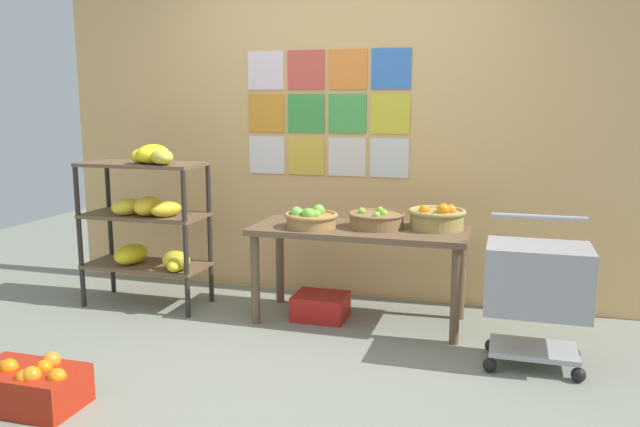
# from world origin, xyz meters

# --- Properties ---
(ground) EXTENTS (9.04, 9.04, 0.00)m
(ground) POSITION_xyz_m (0.00, 0.00, 0.00)
(ground) COLOR gray
(back_wall_with_art) EXTENTS (4.61, 0.07, 2.88)m
(back_wall_with_art) POSITION_xyz_m (-0.00, 1.55, 1.44)
(back_wall_with_art) COLOR #E2AF6D
(back_wall_with_art) RESTS_ON ground
(banana_shelf_unit) EXTENTS (0.90, 0.46, 1.20)m
(banana_shelf_unit) POSITION_xyz_m (-1.27, 0.84, 0.70)
(banana_shelf_unit) COLOR #292720
(banana_shelf_unit) RESTS_ON ground
(display_table) EXTENTS (1.46, 0.61, 0.66)m
(display_table) POSITION_xyz_m (0.28, 0.97, 0.57)
(display_table) COLOR brown
(display_table) RESTS_ON ground
(fruit_basket_centre) EXTENTS (0.36, 0.36, 0.15)m
(fruit_basket_centre) POSITION_xyz_m (-0.04, 0.88, 0.72)
(fruit_basket_centre) COLOR #A37B44
(fruit_basket_centre) RESTS_ON display_table
(fruit_basket_back_right) EXTENTS (0.39, 0.39, 0.18)m
(fruit_basket_back_right) POSITION_xyz_m (0.78, 1.07, 0.74)
(fruit_basket_back_right) COLOR #A38B47
(fruit_basket_back_right) RESTS_ON display_table
(fruit_basket_back_left) EXTENTS (0.38, 0.38, 0.13)m
(fruit_basket_back_left) POSITION_xyz_m (0.38, 0.99, 0.72)
(fruit_basket_back_left) COLOR olive
(fruit_basket_back_left) RESTS_ON display_table
(produce_crate_under_table) EXTENTS (0.36, 0.30, 0.17)m
(produce_crate_under_table) POSITION_xyz_m (0.01, 0.94, 0.09)
(produce_crate_under_table) COLOR red
(produce_crate_under_table) RESTS_ON ground
(orange_crate_foreground) EXTENTS (0.54, 0.32, 0.26)m
(orange_crate_foreground) POSITION_xyz_m (-1.01, -0.72, 0.11)
(orange_crate_foreground) COLOR #B22310
(orange_crate_foreground) RESTS_ON ground
(shopping_cart) EXTENTS (0.56, 0.44, 0.85)m
(shopping_cart) POSITION_xyz_m (1.41, 0.50, 0.49)
(shopping_cart) COLOR black
(shopping_cart) RESTS_ON ground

